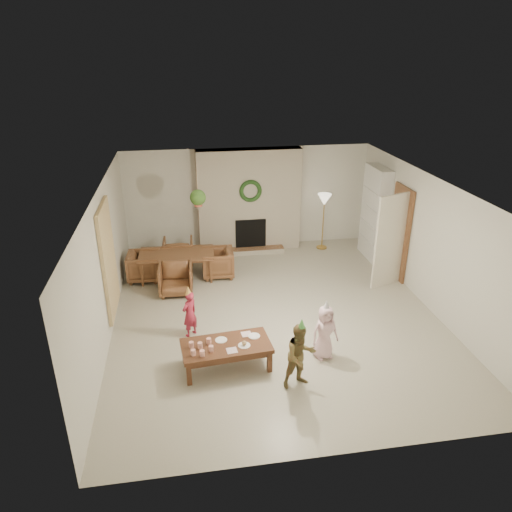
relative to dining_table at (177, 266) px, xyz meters
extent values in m
plane|color=#B7B29E|center=(1.81, -1.86, -0.28)|extent=(7.00, 7.00, 0.00)
plane|color=white|center=(1.81, -1.86, 2.22)|extent=(7.00, 7.00, 0.00)
plane|color=silver|center=(1.81, 1.64, 0.97)|extent=(7.00, 0.00, 7.00)
plane|color=silver|center=(1.81, -5.36, 0.97)|extent=(7.00, 0.00, 7.00)
plane|color=silver|center=(-1.19, -1.86, 0.97)|extent=(0.00, 7.00, 7.00)
plane|color=silver|center=(4.81, -1.86, 0.97)|extent=(0.00, 7.00, 7.00)
cube|color=#561F16|center=(1.81, 1.44, 0.97)|extent=(2.50, 0.40, 2.50)
cube|color=brown|center=(1.81, 1.09, -0.22)|extent=(1.60, 0.30, 0.12)
cube|color=black|center=(1.81, 1.26, 0.17)|extent=(0.75, 0.12, 0.75)
torus|color=#1A3E17|center=(1.81, 1.21, 1.27)|extent=(0.54, 0.10, 0.54)
cylinder|color=gold|center=(3.63, 1.14, -0.27)|extent=(0.26, 0.26, 0.03)
cylinder|color=gold|center=(3.63, 1.14, 0.38)|extent=(0.03, 0.03, 1.27)
cone|color=beige|center=(3.63, 1.14, 0.99)|extent=(0.34, 0.34, 0.28)
cube|color=white|center=(4.65, 0.44, 0.82)|extent=(0.30, 1.00, 2.20)
cube|color=white|center=(4.63, 0.44, 0.17)|extent=(0.30, 0.92, 0.03)
cube|color=white|center=(4.63, 0.44, 0.57)|extent=(0.30, 0.92, 0.03)
cube|color=white|center=(4.63, 0.44, 0.97)|extent=(0.30, 0.92, 0.03)
cube|color=white|center=(4.63, 0.44, 1.37)|extent=(0.30, 0.92, 0.03)
cube|color=#B42121|center=(4.61, 0.29, 0.31)|extent=(0.20, 0.40, 0.24)
cube|color=navy|center=(4.61, 0.49, 0.71)|extent=(0.20, 0.44, 0.24)
cube|color=#AA8824|center=(4.61, 0.34, 1.10)|extent=(0.20, 0.36, 0.22)
cube|color=brown|center=(4.77, -0.66, 0.74)|extent=(0.05, 0.86, 2.04)
cube|color=beige|center=(4.39, -1.04, 0.72)|extent=(0.77, 0.32, 2.00)
cube|color=beige|center=(-1.15, -1.66, 0.97)|extent=(0.06, 1.20, 2.00)
imported|color=brown|center=(0.00, 0.00, 0.00)|extent=(1.66, 0.97, 0.57)
imported|color=brown|center=(-0.03, -0.71, 0.03)|extent=(0.70, 0.72, 0.63)
imported|color=brown|center=(0.03, 0.71, 0.03)|extent=(0.70, 0.72, 0.63)
imported|color=brown|center=(-0.71, 0.03, 0.03)|extent=(0.72, 0.70, 0.63)
imported|color=brown|center=(0.89, -0.04, 0.03)|extent=(0.72, 0.70, 0.63)
cylinder|color=tan|center=(0.51, -0.36, 1.87)|extent=(0.01, 0.01, 0.70)
cylinder|color=#AB4837|center=(0.51, -0.36, 1.52)|extent=(0.16, 0.16, 0.12)
sphere|color=#294C19|center=(0.51, -0.36, 1.64)|extent=(0.32, 0.32, 0.32)
cube|color=#522F1B|center=(0.73, -3.36, 0.11)|extent=(1.44, 0.82, 0.06)
cube|color=#522F1B|center=(0.73, -3.36, 0.04)|extent=(1.33, 0.70, 0.09)
cube|color=#522F1B|center=(0.14, -3.70, -0.10)|extent=(0.08, 0.08, 0.36)
cube|color=#522F1B|center=(1.39, -3.58, -0.10)|extent=(0.08, 0.08, 0.36)
cube|color=#522F1B|center=(0.08, -3.13, -0.10)|extent=(0.08, 0.08, 0.36)
cube|color=#522F1B|center=(1.33, -3.02, -0.10)|extent=(0.08, 0.08, 0.36)
cylinder|color=white|center=(0.22, -3.57, 0.19)|extent=(0.08, 0.08, 0.10)
cylinder|color=white|center=(0.20, -3.35, 0.19)|extent=(0.08, 0.08, 0.10)
cylinder|color=white|center=(0.35, -3.61, 0.19)|extent=(0.08, 0.08, 0.10)
cylinder|color=white|center=(0.33, -3.39, 0.19)|extent=(0.08, 0.08, 0.10)
cylinder|color=white|center=(0.49, -3.51, 0.19)|extent=(0.08, 0.08, 0.10)
cylinder|color=white|center=(0.47, -3.30, 0.19)|extent=(0.08, 0.08, 0.10)
cylinder|color=white|center=(0.67, -3.23, 0.15)|extent=(0.21, 0.21, 0.01)
cylinder|color=white|center=(1.01, -3.44, 0.15)|extent=(0.21, 0.21, 0.01)
cylinder|color=white|center=(1.20, -3.21, 0.15)|extent=(0.21, 0.21, 0.01)
sphere|color=tan|center=(1.01, -3.44, 0.19)|extent=(0.08, 0.08, 0.07)
cube|color=#E4A8BF|center=(0.81, -3.54, 0.15)|extent=(0.17, 0.17, 0.01)
cube|color=#E4A8BF|center=(1.09, -3.13, 0.15)|extent=(0.17, 0.17, 0.01)
imported|color=#A52339|center=(0.20, -2.34, 0.14)|extent=(0.37, 0.36, 0.85)
cone|color=#D6DB49|center=(0.20, -2.34, 0.60)|extent=(0.15, 0.15, 0.16)
imported|color=brown|center=(1.77, -3.96, 0.23)|extent=(0.58, 0.50, 1.03)
cone|color=#54B54D|center=(1.77, -3.96, 0.78)|extent=(0.13, 0.13, 0.17)
imported|color=#F7C6D3|center=(2.34, -3.33, 0.18)|extent=(0.50, 0.38, 0.93)
cone|color=silver|center=(2.34, -3.33, 0.68)|extent=(0.12, 0.12, 0.17)
camera|label=1|loc=(0.21, -9.54, 4.38)|focal=33.20mm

